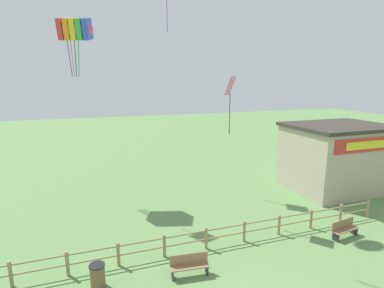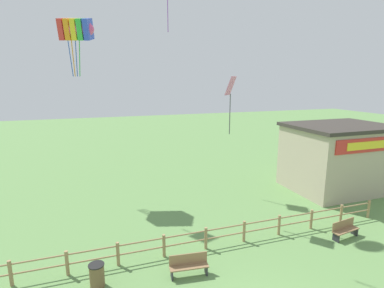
% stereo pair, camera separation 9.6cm
% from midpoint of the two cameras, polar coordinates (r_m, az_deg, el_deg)
% --- Properties ---
extents(wooden_fence, '(20.17, 0.14, 1.07)m').
position_cam_midpoint_polar(wooden_fence, '(14.60, 2.86, -17.23)').
color(wooden_fence, '#9E7F56').
rests_on(wooden_fence, ground_plane).
extents(seaside_building, '(6.94, 5.30, 4.71)m').
position_cam_midpoint_polar(seaside_building, '(23.90, 26.14, -2.21)').
color(seaside_building, '#B7A88E').
rests_on(seaside_building, ground_plane).
extents(park_bench_near_fence, '(1.61, 0.58, 0.89)m').
position_cam_midpoint_polar(park_bench_near_fence, '(13.00, -0.40, -22.00)').
color(park_bench_near_fence, olive).
rests_on(park_bench_near_fence, ground_plane).
extents(park_bench_by_building, '(1.61, 0.63, 0.89)m').
position_cam_midpoint_polar(park_bench_by_building, '(17.35, 27.23, -14.17)').
color(park_bench_by_building, olive).
rests_on(park_bench_by_building, ground_plane).
extents(trash_bin, '(0.60, 0.60, 0.94)m').
position_cam_midpoint_polar(trash_bin, '(12.94, -17.43, -22.77)').
color(trash_bin, brown).
rests_on(trash_bin, ground_plane).
extents(kite_rainbow_parafoil, '(2.66, 2.12, 3.78)m').
position_cam_midpoint_polar(kite_rainbow_parafoil, '(22.13, -21.12, 19.72)').
color(kite_rainbow_parafoil, '#E54C8C').
extents(kite_pink_diamond, '(0.83, 0.81, 3.16)m').
position_cam_midpoint_polar(kite_pink_diamond, '(16.61, 7.49, 9.59)').
color(kite_pink_diamond, pink).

